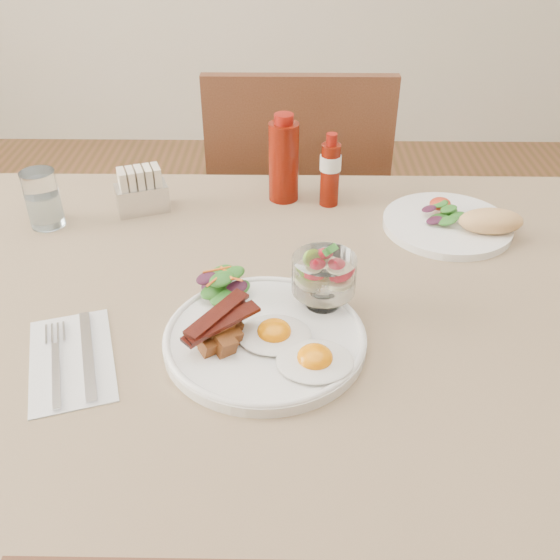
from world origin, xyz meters
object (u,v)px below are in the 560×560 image
(ketchup_bottle, at_px, (284,160))
(water_glass, at_px, (44,202))
(chair_far, at_px, (297,218))
(hot_sauce_bottle, at_px, (330,171))
(fruit_cup, at_px, (324,275))
(main_plate, at_px, (265,339))
(sugar_caddy, at_px, (142,193))
(table, at_px, (301,343))
(second_plate, at_px, (457,222))

(ketchup_bottle, relative_size, water_glass, 1.63)
(chair_far, distance_m, hot_sauce_bottle, 0.46)
(fruit_cup, height_order, hot_sauce_bottle, hot_sauce_bottle)
(main_plate, xyz_separation_m, hot_sauce_bottle, (0.11, 0.42, 0.06))
(ketchup_bottle, relative_size, hot_sauce_bottle, 1.20)
(main_plate, height_order, sugar_caddy, sugar_caddy)
(chair_far, xyz_separation_m, main_plate, (-0.05, -0.77, 0.24))
(sugar_caddy, relative_size, water_glass, 1.02)
(chair_far, bearing_deg, sugar_caddy, -127.68)
(chair_far, height_order, ketchup_bottle, chair_far)
(main_plate, xyz_separation_m, water_glass, (-0.41, 0.33, 0.04))
(table, bearing_deg, chair_far, 90.00)
(second_plate, distance_m, ketchup_bottle, 0.34)
(fruit_cup, relative_size, ketchup_bottle, 0.55)
(hot_sauce_bottle, xyz_separation_m, water_glass, (-0.52, -0.09, -0.02))
(water_glass, bearing_deg, ketchup_bottle, 14.59)
(chair_far, distance_m, second_plate, 0.58)
(second_plate, relative_size, sugar_caddy, 2.23)
(main_plate, relative_size, sugar_caddy, 2.63)
(main_plate, bearing_deg, table, 63.62)
(chair_far, relative_size, ketchup_bottle, 5.46)
(fruit_cup, bearing_deg, sugar_caddy, 136.15)
(fruit_cup, height_order, second_plate, fruit_cup)
(fruit_cup, relative_size, second_plate, 0.39)
(ketchup_bottle, bearing_deg, sugar_caddy, -168.37)
(chair_far, height_order, second_plate, chair_far)
(second_plate, relative_size, water_glass, 2.28)
(table, xyz_separation_m, main_plate, (-0.05, -0.11, 0.10))
(table, xyz_separation_m, chair_far, (0.00, 0.66, -0.14))
(fruit_cup, relative_size, water_glass, 0.89)
(table, distance_m, ketchup_bottle, 0.38)
(water_glass, bearing_deg, second_plate, -0.65)
(fruit_cup, bearing_deg, second_plate, 44.50)
(fruit_cup, distance_m, sugar_caddy, 0.45)
(chair_far, bearing_deg, second_plate, -57.99)
(main_plate, distance_m, second_plate, 0.46)
(ketchup_bottle, relative_size, sugar_caddy, 1.60)
(chair_far, relative_size, hot_sauce_bottle, 6.54)
(table, distance_m, chair_far, 0.68)
(sugar_caddy, bearing_deg, ketchup_bottle, -9.11)
(table, bearing_deg, hot_sauce_bottle, 79.83)
(fruit_cup, bearing_deg, ketchup_bottle, 99.38)
(hot_sauce_bottle, bearing_deg, water_glass, -170.13)
(table, height_order, sugar_caddy, sugar_caddy)
(table, height_order, hot_sauce_bottle, hot_sauce_bottle)
(second_plate, bearing_deg, table, -142.82)
(hot_sauce_bottle, bearing_deg, main_plate, -104.58)
(chair_far, distance_m, sugar_caddy, 0.55)
(second_plate, bearing_deg, sugar_caddy, 173.54)
(second_plate, bearing_deg, main_plate, -136.25)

